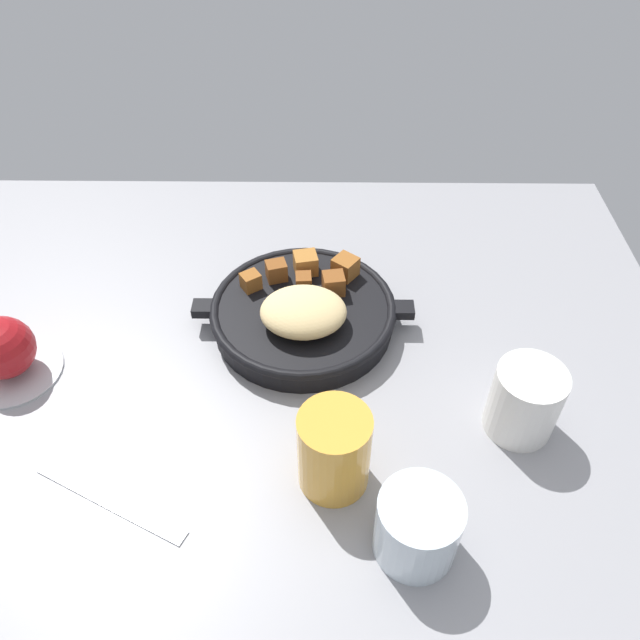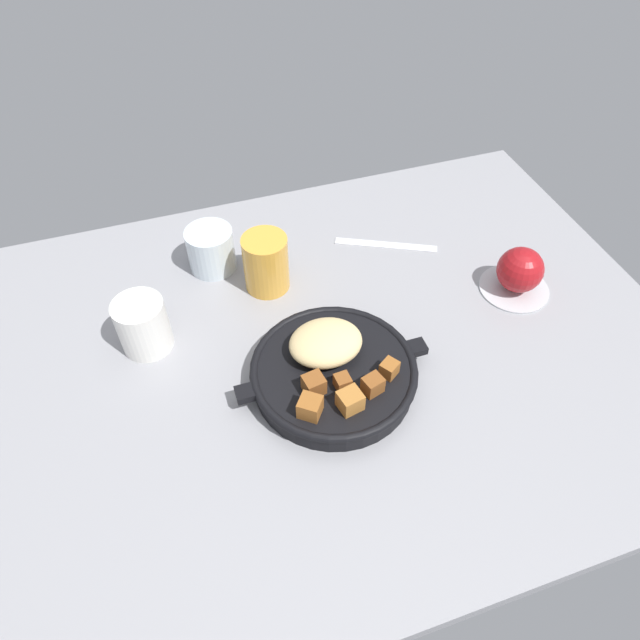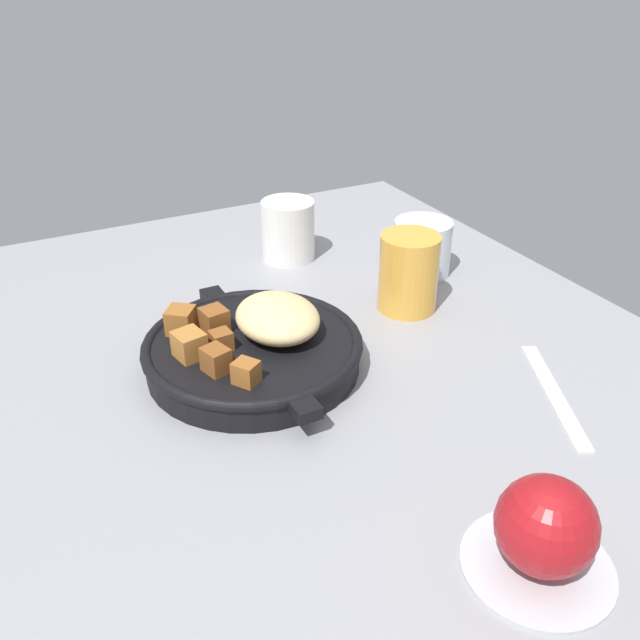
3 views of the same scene
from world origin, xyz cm
name	(u,v)px [view 2 (image 2 of 3)]	position (x,y,z in cm)	size (l,w,h in cm)	color
ground_plane	(342,349)	(0.00, 0.00, -1.20)	(99.86, 77.79, 2.40)	gray
cast_iron_skillet	(333,370)	(-3.55, -5.92, 2.48)	(27.24, 22.94, 7.11)	black
saucer_plate	(514,288)	(30.10, 2.02, 0.30)	(11.09, 11.09, 0.60)	#B7BABF
red_apple	(520,270)	(30.10, 2.02, 4.20)	(7.19, 7.19, 7.19)	maroon
butter_knife	(386,245)	(14.78, 18.49, 0.18)	(17.62, 1.60, 0.36)	silver
water_glass_short	(211,250)	(-14.57, 22.68, 3.64)	(7.69, 7.69, 7.28)	silver
ceramic_mug_white	(143,325)	(-27.02, 8.91, 4.16)	(7.29, 7.29, 8.33)	silver
juice_glass_amber	(266,263)	(-7.15, 15.49, 4.72)	(7.13, 7.13, 9.43)	gold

